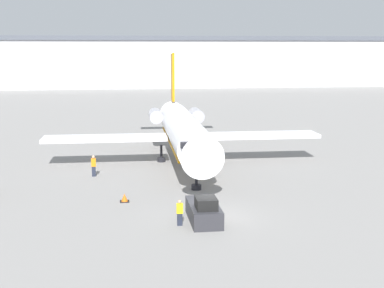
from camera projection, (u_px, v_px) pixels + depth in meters
name	position (u px, v px, depth m)	size (l,w,h in m)	color
ground_plane	(212.00, 220.00, 34.96)	(600.00, 600.00, 0.00)	gray
terminal_building	(140.00, 62.00, 150.70)	(180.00, 16.80, 14.16)	#B2B2B7
airplane_main	(183.00, 129.00, 51.54)	(26.79, 26.55, 10.60)	white
pushback_tug	(204.00, 211.00, 34.58)	(1.87, 4.42, 1.82)	#2D2D33
worker_near_tug	(180.00, 212.00, 33.67)	(0.40, 0.24, 1.68)	#232838
worker_by_wing	(94.00, 165.00, 46.50)	(0.40, 0.26, 1.86)	#232838
traffic_cone_left	(125.00, 198.00, 38.98)	(0.68, 0.68, 0.61)	black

